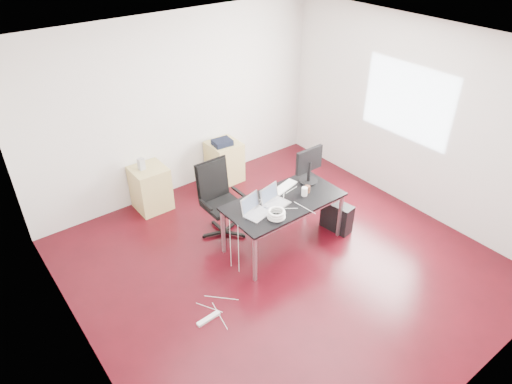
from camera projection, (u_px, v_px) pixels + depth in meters
room_shell at (287, 172)px, 5.33m from camera, size 5.00×5.00×5.00m
desk at (284, 204)px, 6.05m from camera, size 1.60×0.80×0.73m
office_chair at (219, 196)px, 6.33m from camera, size 0.48×0.50×1.08m
filing_cabinet_left at (151, 188)px, 6.98m from camera, size 0.50×0.50×0.70m
filing_cabinet_right at (224, 162)px, 7.68m from camera, size 0.50×0.50×0.70m
pc_tower at (337, 216)px, 6.59m from camera, size 0.26×0.47×0.44m
wastebasket at (209, 188)px, 7.37m from camera, size 0.32×0.32×0.28m
power_strip at (208, 319)px, 5.25m from camera, size 0.30×0.08×0.04m
laptop_left at (255, 210)px, 5.75m from camera, size 0.38×0.32×0.23m
laptop_right at (274, 200)px, 5.93m from camera, size 0.38×0.32×0.23m
monitor at (309, 164)px, 6.27m from camera, size 0.45×0.26×0.51m
keyboard at (284, 187)px, 6.27m from camera, size 0.46×0.24×0.02m
cup_white at (304, 192)px, 6.09m from camera, size 0.10×0.10×0.12m
cup_brown at (307, 189)px, 6.16m from camera, size 0.08×0.08×0.10m
cable_coil at (276, 214)px, 5.67m from camera, size 0.24×0.24×0.11m
power_adapter at (282, 212)px, 5.77m from camera, size 0.07×0.07×0.03m
speaker at (141, 164)px, 6.72m from camera, size 0.10×0.09×0.18m
navy_garment at (222, 142)px, 7.41m from camera, size 0.32×0.27×0.09m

